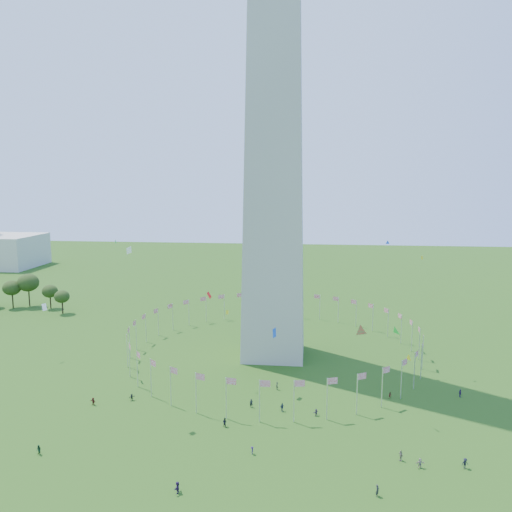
# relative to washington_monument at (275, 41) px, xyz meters

# --- Properties ---
(ground) EXTENTS (600.00, 600.00, 0.00)m
(ground) POSITION_rel_washington_monument_xyz_m (0.00, -50.00, -84.50)
(ground) COLOR #204610
(ground) RESTS_ON ground
(washington_monument) EXTENTS (16.80, 16.80, 169.00)m
(washington_monument) POSITION_rel_washington_monument_xyz_m (0.00, 0.00, 0.00)
(washington_monument) COLOR #B5B1A0
(washington_monument) RESTS_ON ground
(flag_ring) EXTENTS (80.24, 80.24, 9.00)m
(flag_ring) POSITION_rel_washington_monument_xyz_m (-0.00, 0.00, -80.00)
(flag_ring) COLOR silver
(flag_ring) RESTS_ON ground
(crowd) EXTENTS (83.42, 47.58, 1.96)m
(crowd) POSITION_rel_washington_monument_xyz_m (7.68, -48.35, -83.61)
(crowd) COLOR #73665C
(crowd) RESTS_ON ground
(kites_aloft) EXTENTS (114.56, 77.28, 36.61)m
(kites_aloft) POSITION_rel_washington_monument_xyz_m (7.28, -30.26, -63.31)
(kites_aloft) COLOR green
(kites_aloft) RESTS_ON ground
(tree_line_west) EXTENTS (54.99, 15.61, 12.69)m
(tree_line_west) POSITION_rel_washington_monument_xyz_m (-107.79, 41.15, -79.01)
(tree_line_west) COLOR #314A18
(tree_line_west) RESTS_ON ground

